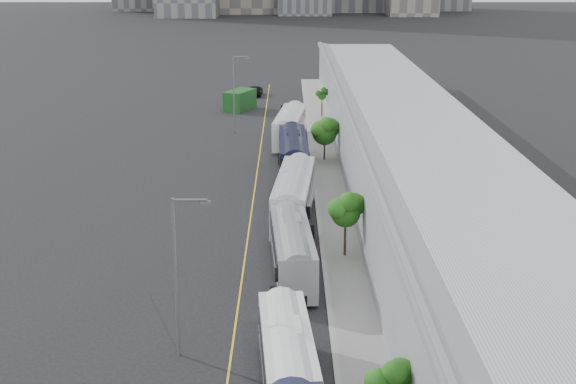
{
  "coord_description": "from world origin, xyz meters",
  "views": [
    {
      "loc": [
        1.58,
        -1.89,
        20.83
      ],
      "look_at": [
        1.62,
        58.99,
        3.0
      ],
      "focal_mm": 50.0,
      "sensor_mm": 36.0,
      "label": 1
    }
  ],
  "objects_px": {
    "bus_4": "(294,199)",
    "bus_2": "(289,376)",
    "street_lamp_far": "(235,89)",
    "suv": "(254,91)",
    "shipping_container": "(240,100)",
    "bus_3": "(292,253)",
    "bus_6": "(290,129)",
    "bus_5": "(293,157)",
    "street_lamp_near": "(179,267)"
  },
  "relations": [
    {
      "from": "bus_4",
      "to": "bus_2",
      "type": "bearing_deg",
      "value": -86.18
    },
    {
      "from": "street_lamp_far",
      "to": "suv",
      "type": "height_order",
      "value": "street_lamp_far"
    },
    {
      "from": "shipping_container",
      "to": "suv",
      "type": "height_order",
      "value": "shipping_container"
    },
    {
      "from": "bus_3",
      "to": "bus_6",
      "type": "distance_m",
      "value": 40.29
    },
    {
      "from": "bus_5",
      "to": "street_lamp_near",
      "type": "height_order",
      "value": "street_lamp_near"
    },
    {
      "from": "bus_6",
      "to": "suv",
      "type": "height_order",
      "value": "bus_6"
    },
    {
      "from": "shipping_container",
      "to": "suv",
      "type": "xyz_separation_m",
      "value": [
        1.54,
        12.1,
        -0.69
      ]
    },
    {
      "from": "street_lamp_far",
      "to": "shipping_container",
      "type": "height_order",
      "value": "street_lamp_far"
    },
    {
      "from": "bus_2",
      "to": "bus_3",
      "type": "height_order",
      "value": "bus_3"
    },
    {
      "from": "bus_6",
      "to": "street_lamp_near",
      "type": "bearing_deg",
      "value": -90.61
    },
    {
      "from": "bus_5",
      "to": "shipping_container",
      "type": "xyz_separation_m",
      "value": [
        -7.33,
        35.16,
        -0.28
      ]
    },
    {
      "from": "bus_3",
      "to": "bus_5",
      "type": "bearing_deg",
      "value": 85.82
    },
    {
      "from": "street_lamp_near",
      "to": "suv",
      "type": "bearing_deg",
      "value": 89.66
    },
    {
      "from": "street_lamp_far",
      "to": "bus_3",
      "type": "bearing_deg",
      "value": -81.73
    },
    {
      "from": "shipping_container",
      "to": "street_lamp_near",
      "type": "bearing_deg",
      "value": -65.81
    },
    {
      "from": "shipping_container",
      "to": "suv",
      "type": "distance_m",
      "value": 12.22
    },
    {
      "from": "street_lamp_near",
      "to": "bus_2",
      "type": "bearing_deg",
      "value": -40.44
    },
    {
      "from": "bus_5",
      "to": "shipping_container",
      "type": "height_order",
      "value": "bus_5"
    },
    {
      "from": "bus_3",
      "to": "street_lamp_near",
      "type": "bearing_deg",
      "value": -120.83
    },
    {
      "from": "bus_3",
      "to": "suv",
      "type": "distance_m",
      "value": 74.0
    },
    {
      "from": "bus_5",
      "to": "street_lamp_far",
      "type": "bearing_deg",
      "value": 108.73
    },
    {
      "from": "bus_2",
      "to": "suv",
      "type": "bearing_deg",
      "value": 89.17
    },
    {
      "from": "bus_3",
      "to": "bus_5",
      "type": "height_order",
      "value": "bus_5"
    },
    {
      "from": "bus_2",
      "to": "street_lamp_far",
      "type": "xyz_separation_m",
      "value": [
        -6.44,
        62.59,
        3.94
      ]
    },
    {
      "from": "bus_4",
      "to": "suv",
      "type": "height_order",
      "value": "bus_4"
    },
    {
      "from": "street_lamp_near",
      "to": "shipping_container",
      "type": "xyz_separation_m",
      "value": [
        -1.03,
        73.4,
        -3.77
      ]
    },
    {
      "from": "bus_2",
      "to": "bus_5",
      "type": "height_order",
      "value": "bus_5"
    },
    {
      "from": "bus_4",
      "to": "shipping_container",
      "type": "bearing_deg",
      "value": 103.17
    },
    {
      "from": "bus_4",
      "to": "street_lamp_far",
      "type": "relative_size",
      "value": 1.45
    },
    {
      "from": "bus_4",
      "to": "shipping_container",
      "type": "relative_size",
      "value": 2.47
    },
    {
      "from": "bus_2",
      "to": "bus_3",
      "type": "bearing_deg",
      "value": 85.03
    },
    {
      "from": "street_lamp_far",
      "to": "street_lamp_near",
      "type": "bearing_deg",
      "value": -89.36
    },
    {
      "from": "bus_4",
      "to": "bus_5",
      "type": "distance_m",
      "value": 14.38
    },
    {
      "from": "bus_2",
      "to": "bus_6",
      "type": "height_order",
      "value": "bus_6"
    },
    {
      "from": "bus_2",
      "to": "bus_5",
      "type": "bearing_deg",
      "value": 85.16
    },
    {
      "from": "bus_2",
      "to": "bus_5",
      "type": "xyz_separation_m",
      "value": [
        0.5,
        43.19,
        0.18
      ]
    },
    {
      "from": "suv",
      "to": "bus_4",
      "type": "bearing_deg",
      "value": -81.23
    },
    {
      "from": "bus_3",
      "to": "street_lamp_far",
      "type": "xyz_separation_m",
      "value": [
        -6.67,
        45.92,
        3.91
      ]
    },
    {
      "from": "bus_3",
      "to": "bus_6",
      "type": "height_order",
      "value": "bus_6"
    },
    {
      "from": "bus_5",
      "to": "bus_4",
      "type": "bearing_deg",
      "value": -91.05
    },
    {
      "from": "bus_3",
      "to": "suv",
      "type": "bearing_deg",
      "value": 90.69
    },
    {
      "from": "bus_3",
      "to": "bus_4",
      "type": "distance_m",
      "value": 12.16
    },
    {
      "from": "street_lamp_near",
      "to": "street_lamp_far",
      "type": "distance_m",
      "value": 57.65
    },
    {
      "from": "bus_4",
      "to": "bus_5",
      "type": "xyz_separation_m",
      "value": [
        0.02,
        14.38,
        -0.0
      ]
    },
    {
      "from": "street_lamp_near",
      "to": "bus_6",
      "type": "bearing_deg",
      "value": 83.4
    },
    {
      "from": "bus_3",
      "to": "bus_5",
      "type": "xyz_separation_m",
      "value": [
        0.27,
        26.53,
        0.15
      ]
    },
    {
      "from": "street_lamp_far",
      "to": "shipping_container",
      "type": "distance_m",
      "value": 16.28
    },
    {
      "from": "shipping_container",
      "to": "bus_2",
      "type": "bearing_deg",
      "value": -61.63
    },
    {
      "from": "street_lamp_far",
      "to": "bus_6",
      "type": "bearing_deg",
      "value": -40.22
    },
    {
      "from": "suv",
      "to": "street_lamp_far",
      "type": "bearing_deg",
      "value": -88.94
    }
  ]
}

